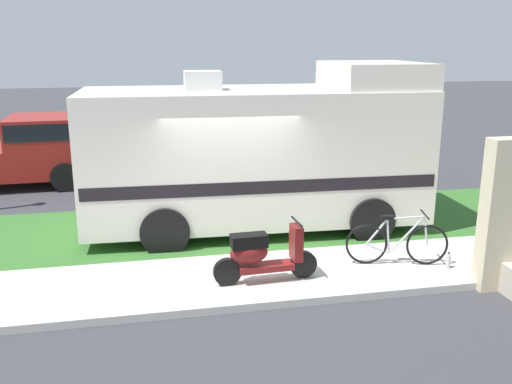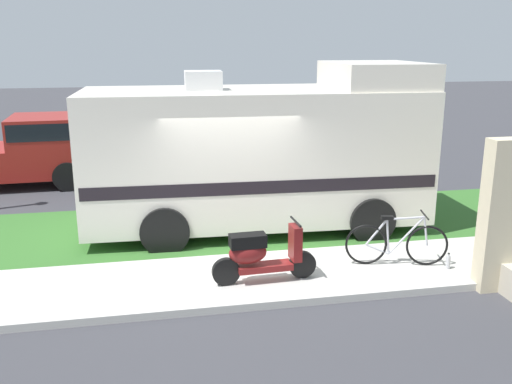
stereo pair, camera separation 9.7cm
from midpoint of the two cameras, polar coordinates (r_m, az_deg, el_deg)
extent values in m
plane|color=#38383D|center=(10.31, -2.50, -6.48)|extent=(80.00, 80.00, 0.00)
cube|color=beige|center=(9.19, -1.30, -8.84)|extent=(24.00, 2.00, 0.12)
cube|color=#336628|center=(11.69, -3.68, -3.64)|extent=(24.00, 3.40, 0.08)
cube|color=silver|center=(11.35, -0.41, 3.91)|extent=(6.80, 2.71, 2.57)
cube|color=silver|center=(11.79, 11.71, 11.56)|extent=(1.88, 2.41, 0.50)
cube|color=black|center=(11.43, -0.41, 2.02)|extent=(6.67, 2.72, 0.24)
cube|color=black|center=(12.24, 15.31, 6.35)|extent=(0.15, 2.10, 0.90)
cube|color=silver|center=(11.04, -5.70, 11.21)|extent=(0.72, 0.62, 0.36)
cylinder|color=black|center=(13.20, 7.73, 0.32)|extent=(0.91, 0.31, 0.90)
cylinder|color=black|center=(11.05, 11.34, -2.79)|extent=(0.91, 0.31, 0.90)
cylinder|color=black|center=(12.62, -9.58, -0.44)|extent=(0.91, 0.31, 0.90)
cylinder|color=black|center=(10.36, -9.50, -3.92)|extent=(0.91, 0.31, 0.90)
cylinder|color=black|center=(9.06, 4.50, -7.32)|extent=(0.44, 0.12, 0.44)
cylinder|color=black|center=(8.77, -3.26, -8.09)|extent=(0.44, 0.12, 0.44)
cube|color=maroon|center=(8.89, 0.69, -7.60)|extent=(0.88, 0.32, 0.10)
cube|color=black|center=(8.66, -1.05, -4.96)|extent=(0.57, 0.29, 0.20)
ellipsoid|color=maroon|center=(8.73, -1.04, -6.19)|extent=(0.61, 0.33, 0.36)
cube|color=maroon|center=(8.89, 3.79, -5.14)|extent=(0.15, 0.33, 0.56)
cylinder|color=black|center=(8.77, 3.83, -2.99)|extent=(0.06, 0.50, 0.04)
sphere|color=white|center=(8.83, 3.81, -4.04)|extent=(0.12, 0.12, 0.12)
torus|color=black|center=(9.89, 16.70, -5.17)|extent=(0.69, 0.21, 0.70)
torus|color=black|center=(9.68, 10.86, -5.22)|extent=(0.69, 0.21, 0.70)
cylinder|color=silver|center=(9.75, 14.75, -4.25)|extent=(0.57, 0.17, 0.68)
cylinder|color=silver|center=(9.69, 12.98, -4.40)|extent=(0.10, 0.06, 0.61)
cylinder|color=silver|center=(9.65, 14.70, -2.55)|extent=(0.60, 0.18, 0.09)
cylinder|color=silver|center=(9.74, 11.96, -5.65)|extent=(0.40, 0.13, 0.19)
cylinder|color=silver|center=(9.63, 11.88, -3.96)|extent=(0.35, 0.12, 0.47)
cylinder|color=silver|center=(9.80, 16.58, -3.80)|extent=(0.12, 0.06, 0.51)
cube|color=black|center=(9.58, 12.92, -2.52)|extent=(0.22, 0.14, 0.06)
cylinder|color=black|center=(9.70, 16.48, -2.18)|extent=(0.15, 0.51, 0.03)
cube|color=maroon|center=(16.17, -19.58, 4.54)|extent=(2.58, 2.09, 1.57)
cube|color=black|center=(16.10, -19.73, 6.22)|extent=(2.46, 2.10, 0.44)
cylinder|color=black|center=(17.21, -18.47, 2.91)|extent=(0.77, 0.27, 0.76)
cylinder|color=black|center=(15.36, -18.93, 1.46)|extent=(0.77, 0.27, 0.76)
cylinder|color=#B2B2B7|center=(9.94, 18.65, -6.72)|extent=(0.07, 0.07, 0.22)
cylinder|color=#B2B2B7|center=(9.89, 18.71, -6.02)|extent=(0.03, 0.03, 0.04)
cylinder|color=black|center=(9.88, 18.72, -5.87)|extent=(0.04, 0.04, 0.02)
camera|label=1|loc=(0.05, -90.27, -0.07)|focal=39.43mm
camera|label=2|loc=(0.05, 89.73, 0.07)|focal=39.43mm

